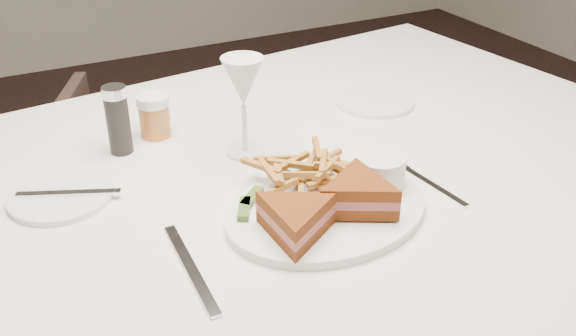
# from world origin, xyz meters

# --- Properties ---
(chair_far) EXTENTS (0.76, 0.74, 0.60)m
(chair_far) POSITION_xyz_m (-0.14, 0.59, 0.30)
(chair_far) COLOR #47332B
(chair_far) RESTS_ON ground
(table_setting) EXTENTS (0.80, 0.58, 0.18)m
(table_setting) POSITION_xyz_m (-0.17, -0.33, 0.79)
(table_setting) COLOR white
(table_setting) RESTS_ON table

